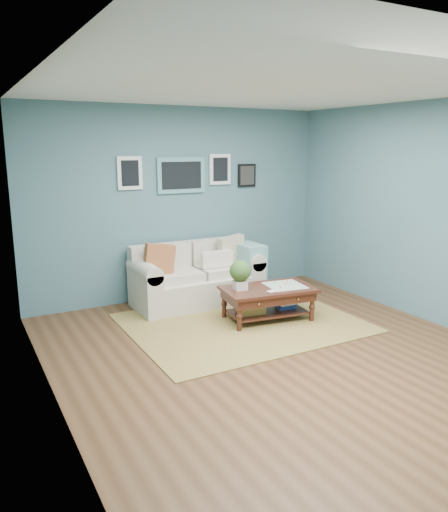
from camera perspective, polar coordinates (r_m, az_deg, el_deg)
room_shell at (r=5.07m, az=6.29°, el=3.37°), size 5.00×5.02×2.70m
area_rug at (r=6.26m, az=2.10°, el=-7.63°), size 2.75×2.20×0.01m
loveseat at (r=6.98m, az=-2.60°, el=-2.29°), size 1.81×0.82×0.93m
coffee_table at (r=6.27m, az=4.51°, el=-4.29°), size 1.21×0.81×0.79m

